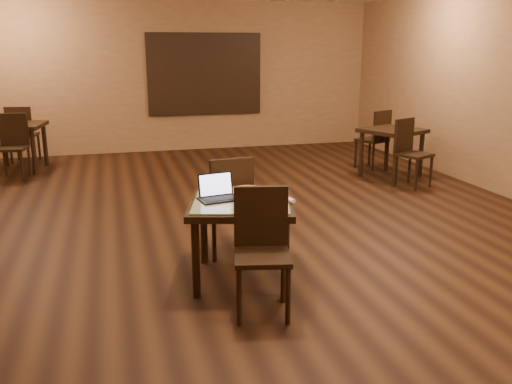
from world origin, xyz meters
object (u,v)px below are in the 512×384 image
object	(u,v)px
laptop	(217,192)
pizza_pan	(248,192)
other_table_b	(17,132)
tiled_table	(241,211)
other_table_b_chair_near	(13,142)
other_table_b_chair_far	(22,131)
chair_main_far	(228,201)
other_table_a	(392,137)
other_table_a_chair_far	(376,136)
chair_main_near	(262,243)
other_table_a_chair_near	(409,149)

from	to	relation	value
laptop	pizza_pan	size ratio (longest dim) A/B	1.08
pizza_pan	other_table_b	world-z (taller)	other_table_b
tiled_table	other_table_b_chair_near	xyz separation A→B (m)	(-2.63, 4.87, -0.07)
pizza_pan	other_table_b_chair_far	world-z (taller)	other_table_b_chair_far
tiled_table	other_table_b	bearing A→B (deg)	130.75
tiled_table	chair_main_far	distance (m)	0.61
pizza_pan	other_table_a	world-z (taller)	other_table_a
pizza_pan	other_table_a_chair_far	bearing A→B (deg)	48.70
chair_main_near	other_table_b_chair_far	distance (m)	7.22
pizza_pan	other_table_b_chair_near	size ratio (longest dim) A/B	0.32
other_table_a_chair_far	laptop	bearing A→B (deg)	22.39
chair_main_far	other_table_b_chair_far	world-z (taller)	other_table_b_chair_far
chair_main_near	pizza_pan	bearing A→B (deg)	95.52
other_table_b_chair_far	other_table_b	bearing A→B (deg)	100.43
pizza_pan	other_table_b_chair_far	size ratio (longest dim) A/B	0.32
other_table_a_chair_near	other_table_b_chair_far	xyz separation A→B (m)	(-5.98, 3.36, 0.01)
laptop	pizza_pan	xyz separation A→B (m)	(0.32, 0.14, -0.06)
pizza_pan	other_table_a	distance (m)	4.48
other_table_b	other_table_a_chair_far	bearing A→B (deg)	-5.05
chair_main_far	other_table_a	bearing A→B (deg)	-148.89
tiled_table	other_table_b_chair_far	world-z (taller)	other_table_b_chair_far
chair_main_near	chair_main_far	bearing A→B (deg)	102.55
other_table_a_chair_near	other_table_b_chair_near	distance (m)	6.32
laptop	chair_main_near	bearing A→B (deg)	-83.46
laptop	other_table_b_chair_far	size ratio (longest dim) A/B	0.35
other_table_b_chair_far	laptop	bearing A→B (deg)	121.43
other_table_a_chair_far	other_table_b_chair_far	distance (m)	6.42
laptop	other_table_a_chair_near	size ratio (longest dim) A/B	0.35
other_table_b_chair_far	tiled_table	bearing A→B (deg)	122.69
tiled_table	pizza_pan	xyz separation A→B (m)	(0.12, 0.24, 0.11)
tiled_table	other_table_a_chair_far	world-z (taller)	other_table_a_chair_far
laptop	pizza_pan	distance (m)	0.35
other_table_a_chair_far	other_table_a	bearing A→B (deg)	61.77
other_table_a_chair_near	chair_main_far	bearing A→B (deg)	-171.87
chair_main_near	other_table_b_chair_near	world-z (taller)	other_table_b_chair_near
other_table_a_chair_far	other_table_b_chair_near	size ratio (longest dim) A/B	0.98
pizza_pan	other_table_a_chair_near	size ratio (longest dim) A/B	0.32
other_table_a_chair_near	other_table_b_chair_near	bearing A→B (deg)	135.63
laptop	other_table_a_chair_near	distance (m)	4.40
other_table_a_chair_far	other_table_b_chair_far	bearing A→B (deg)	-44.09
chair_main_near	chair_main_far	xyz separation A→B (m)	(-0.01, 1.22, 0.02)
other_table_a	other_table_b_chair_near	distance (m)	6.18
chair_main_far	pizza_pan	bearing A→B (deg)	97.86
tiled_table	chair_main_near	world-z (taller)	chair_main_near
other_table_a	other_table_a_chair_near	distance (m)	0.62
other_table_a_chair_far	other_table_b_chair_far	world-z (taller)	other_table_b_chair_far
chair_main_near	other_table_b	world-z (taller)	chair_main_near
laptop	other_table_b	bearing A→B (deg)	104.01
laptop	other_table_b	size ratio (longest dim) A/B	0.37
chair_main_near	chair_main_far	distance (m)	1.22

